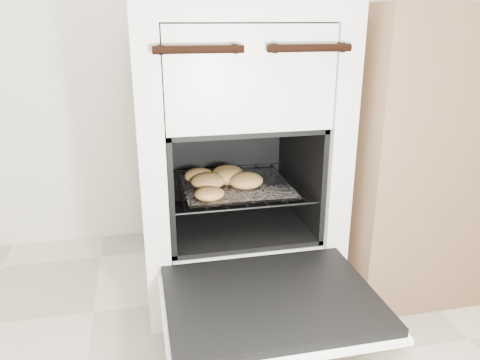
% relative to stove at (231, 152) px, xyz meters
% --- Properties ---
extents(stove, '(0.57, 0.63, 0.87)m').
position_rel_stove_xyz_m(stove, '(0.00, 0.00, 0.00)').
color(stove, silver).
rests_on(stove, ground).
extents(oven_door, '(0.51, 0.40, 0.04)m').
position_rel_stove_xyz_m(oven_door, '(0.00, -0.48, -0.23)').
color(oven_door, black).
rests_on(oven_door, stove).
extents(oven_rack, '(0.41, 0.40, 0.01)m').
position_rel_stove_xyz_m(oven_rack, '(0.00, -0.06, -0.09)').
color(oven_rack, black).
rests_on(oven_rack, stove).
extents(foil_sheet, '(0.32, 0.28, 0.01)m').
position_rel_stove_xyz_m(foil_sheet, '(-0.00, -0.08, -0.08)').
color(foil_sheet, white).
rests_on(foil_sheet, oven_rack).
extents(baked_rolls, '(0.25, 0.27, 0.05)m').
position_rel_stove_xyz_m(baked_rolls, '(-0.04, -0.08, -0.06)').
color(baked_rolls, '#B48A48').
rests_on(baked_rolls, foil_sheet).
extents(counter, '(0.86, 0.57, 0.86)m').
position_rel_stove_xyz_m(counter, '(0.74, -0.07, 0.01)').
color(counter, brown).
rests_on(counter, ground).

